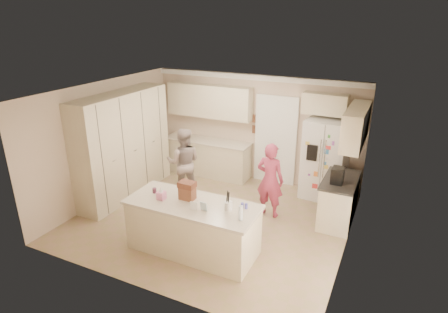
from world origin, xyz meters
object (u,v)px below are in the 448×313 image
at_px(refrigerator, 325,160).
at_px(coffee_maker, 338,175).
at_px(island_base, 193,228).
at_px(utensil_crock, 228,206).
at_px(teen_boy, 184,162).
at_px(tissue_box, 161,195).
at_px(dollhouse_body, 187,193).
at_px(teen_girl, 270,180).

relative_size(refrigerator, coffee_maker, 6.00).
xyz_separation_m(island_base, utensil_crock, (0.65, 0.05, 0.56)).
relative_size(coffee_maker, utensil_crock, 2.00).
bearing_deg(utensil_crock, teen_boy, 137.59).
distance_m(tissue_box, teen_boy, 2.05).
bearing_deg(teen_boy, dollhouse_body, 99.27).
xyz_separation_m(coffee_maker, dollhouse_body, (-2.20, -1.80, -0.03)).
distance_m(dollhouse_body, teen_boy, 2.06).
distance_m(coffee_maker, teen_boy, 3.33).
relative_size(island_base, teen_girl, 1.41).
relative_size(refrigerator, dollhouse_body, 6.92).
height_order(refrigerator, coffee_maker, refrigerator).
height_order(refrigerator, utensil_crock, refrigerator).
bearing_deg(tissue_box, teen_boy, 110.74).
distance_m(island_base, dollhouse_body, 0.62).
relative_size(utensil_crock, tissue_box, 1.07).
bearing_deg(refrigerator, coffee_maker, -63.84).
distance_m(refrigerator, island_base, 3.48).
height_order(refrigerator, teen_girl, refrigerator).
bearing_deg(utensil_crock, teen_girl, 85.78).
xyz_separation_m(utensil_crock, teen_boy, (-1.92, 1.76, -0.21)).
distance_m(refrigerator, tissue_box, 3.82).
bearing_deg(teen_boy, teen_girl, 154.74).
height_order(refrigerator, dollhouse_body, refrigerator).
xyz_separation_m(refrigerator, teen_boy, (-2.87, -1.25, -0.11)).
distance_m(coffee_maker, dollhouse_body, 2.84).
xyz_separation_m(refrigerator, utensil_crock, (-0.94, -3.01, 0.10)).
bearing_deg(tissue_box, coffee_maker, 37.57).
xyz_separation_m(utensil_crock, teen_girl, (0.13, 1.71, -0.22)).
relative_size(dollhouse_body, teen_girl, 0.17).
bearing_deg(dollhouse_body, coffee_maker, 39.29).
relative_size(teen_boy, teen_girl, 1.01).
bearing_deg(island_base, teen_boy, 125.16).
bearing_deg(refrigerator, teen_girl, -117.68).
xyz_separation_m(tissue_box, dollhouse_body, (0.40, 0.20, 0.04)).
bearing_deg(teen_boy, refrigerator, 179.51).
relative_size(island_base, dollhouse_body, 8.46).
relative_size(utensil_crock, dollhouse_body, 0.58).
relative_size(tissue_box, dollhouse_body, 0.54).
bearing_deg(utensil_crock, refrigerator, 72.55).
distance_m(island_base, tissue_box, 0.79).
bearing_deg(teen_girl, tissue_box, 58.48).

